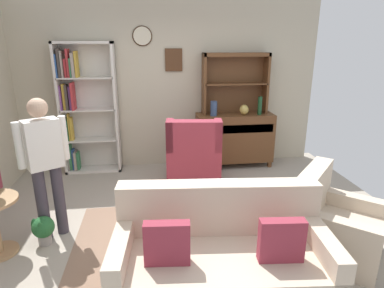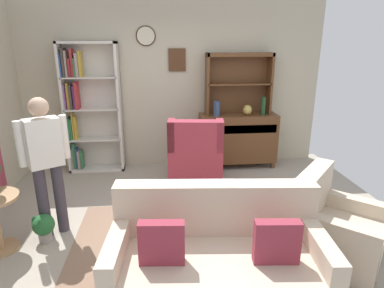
% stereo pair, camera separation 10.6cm
% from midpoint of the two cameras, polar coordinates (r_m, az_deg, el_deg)
% --- Properties ---
extents(ground_plane, '(5.40, 4.60, 0.02)m').
position_cam_midpoint_polar(ground_plane, '(4.01, -0.38, -14.13)').
color(ground_plane, '#9E9384').
extents(wall_back, '(5.00, 0.09, 2.80)m').
position_cam_midpoint_polar(wall_back, '(5.57, -2.57, 10.45)').
color(wall_back, '#BCB299').
rests_on(wall_back, ground_plane).
extents(area_rug, '(2.89, 1.72, 0.01)m').
position_cam_midpoint_polar(area_rug, '(3.77, 3.22, -16.15)').
color(area_rug, '#846651').
rests_on(area_rug, ground_plane).
extents(bookshelf, '(0.90, 0.30, 2.10)m').
position_cam_midpoint_polar(bookshelf, '(5.54, -17.32, 6.34)').
color(bookshelf, silver).
rests_on(bookshelf, ground_plane).
extents(sideboard, '(1.30, 0.45, 0.92)m').
position_cam_midpoint_polar(sideboard, '(5.66, 8.52, 1.10)').
color(sideboard, brown).
rests_on(sideboard, ground_plane).
extents(sideboard_hutch, '(1.10, 0.26, 1.00)m').
position_cam_midpoint_polar(sideboard_hutch, '(5.56, 8.74, 11.85)').
color(sideboard_hutch, brown).
rests_on(sideboard_hutch, sideboard).
extents(vase_tall, '(0.11, 0.11, 0.24)m').
position_cam_midpoint_polar(vase_tall, '(5.37, 4.92, 6.20)').
color(vase_tall, '#33476B').
rests_on(vase_tall, sideboard).
extents(vase_round, '(0.15, 0.15, 0.17)m').
position_cam_midpoint_polar(vase_round, '(5.51, 10.24, 5.88)').
color(vase_round, tan).
rests_on(vase_round, sideboard).
extents(bottle_wine, '(0.07, 0.07, 0.30)m').
position_cam_midpoint_polar(bottle_wine, '(5.55, 12.94, 6.52)').
color(bottle_wine, '#194223').
rests_on(bottle_wine, sideboard).
extents(couch_floral, '(1.87, 1.01, 0.90)m').
position_cam_midpoint_polar(couch_floral, '(2.97, 5.43, -19.49)').
color(couch_floral, beige).
rests_on(couch_floral, ground_plane).
extents(armchair_floral, '(1.08, 1.08, 0.88)m').
position_cam_midpoint_polar(armchair_floral, '(3.69, 24.54, -13.52)').
color(armchair_floral, beige).
rests_on(armchair_floral, ground_plane).
extents(wingback_chair, '(0.88, 0.89, 1.05)m').
position_cam_midpoint_polar(wingback_chair, '(4.88, 1.27, -2.97)').
color(wingback_chair, maroon).
rests_on(wingback_chair, ground_plane).
extents(potted_plant_small, '(0.23, 0.23, 0.32)m').
position_cam_midpoint_polar(potted_plant_small, '(3.94, -23.93, -13.01)').
color(potted_plant_small, gray).
rests_on(potted_plant_small, ground_plane).
extents(person_reading, '(0.49, 0.35, 1.56)m').
position_cam_midpoint_polar(person_reading, '(3.78, -23.56, -2.29)').
color(person_reading, '#38333D').
rests_on(person_reading, ground_plane).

